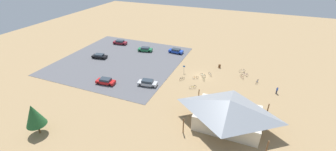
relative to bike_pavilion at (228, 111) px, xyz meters
name	(u,v)px	position (x,y,z in m)	size (l,w,h in m)	color
ground	(201,76)	(8.78, -15.91, -2.94)	(160.00, 160.00, 0.00)	#9E7F56
parking_lot_asphalt	(121,60)	(32.97, -16.29, -2.92)	(33.35, 33.49, 0.05)	#56565B
bike_pavilion	(228,111)	(0.00, 0.00, 0.00)	(13.57, 10.26, 5.26)	beige
trash_bin	(219,66)	(5.48, -22.46, -2.49)	(0.60, 0.60, 0.90)	brown
lot_sign	(184,68)	(13.47, -15.90, -1.53)	(0.56, 0.08, 2.20)	#99999E
pine_midwest	(34,115)	(29.43, 14.33, 0.89)	(3.23, 3.23, 5.81)	brown
bicycle_black_edge_south	(182,79)	(12.71, -12.20, -2.58)	(0.87, 1.49, 0.81)	black
bicycle_silver_yard_center	(242,71)	(-0.50, -22.09, -2.58)	(1.54, 0.87, 0.82)	black
bicycle_green_mid_cluster	(203,79)	(7.82, -14.15, -2.58)	(1.07, 1.44, 0.83)	black
bicycle_purple_edge_north	(245,74)	(-1.37, -20.43, -2.56)	(1.64, 0.85, 0.80)	black
bicycle_blue_by_bin	(257,82)	(-4.38, -17.57, -2.54)	(0.61, 1.76, 0.88)	black
bicycle_red_back_row	(242,77)	(-0.78, -18.68, -2.55)	(0.97, 1.55, 0.91)	black
bicycle_white_near_sign	(210,74)	(6.85, -17.04, -2.59)	(1.09, 1.29, 0.79)	black
bicycle_orange_yard_front	(196,77)	(9.77, -14.10, -2.58)	(1.44, 0.83, 0.82)	black
bicycle_yellow_near_porch	(193,87)	(9.19, -9.45, -2.56)	(1.41, 1.08, 0.89)	black
bicycle_teal_lone_east	(203,75)	(8.39, -15.86, -2.57)	(1.67, 0.71, 0.79)	black
car_red_inner_stall	(106,81)	(28.86, -3.65, -2.20)	(4.70, 2.28, 1.40)	red
car_maroon_front_row	(120,42)	(40.33, -27.49, -2.19)	(4.82, 2.22, 1.41)	maroon
car_blue_by_curb	(176,51)	(19.96, -27.51, -2.20)	(4.54, 2.03, 1.37)	#1E42B2
car_black_aisle_side	(100,56)	(39.54, -15.31, -2.24)	(4.55, 2.43, 1.30)	black
car_silver_back_corner	(147,83)	(19.34, -6.72, -2.18)	(4.74, 2.48, 1.44)	#BCBCC1
car_green_second_row	(145,49)	(29.45, -25.10, -2.20)	(4.71, 2.62, 1.36)	#1E6B3D
visitor_near_lot	(277,90)	(-8.57, -14.40, -2.06)	(0.36, 0.38, 1.69)	#2D3347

